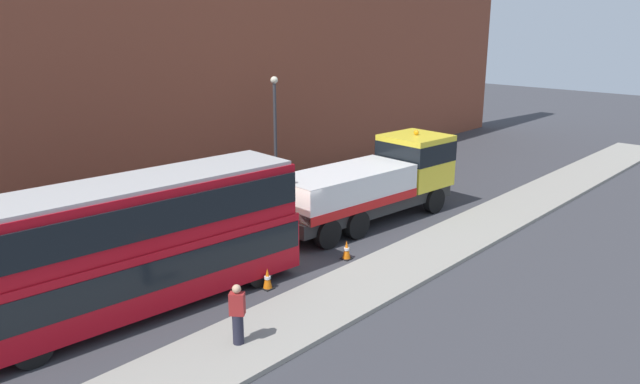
% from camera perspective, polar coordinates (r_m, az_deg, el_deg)
% --- Properties ---
extents(ground_plane, '(120.00, 120.00, 0.00)m').
position_cam_1_polar(ground_plane, '(23.31, -3.98, -5.76)').
color(ground_plane, '#38383D').
extents(near_kerb, '(60.00, 2.80, 0.15)m').
position_cam_1_polar(near_kerb, '(20.68, 4.19, -8.48)').
color(near_kerb, gray).
rests_on(near_kerb, ground_plane).
extents(building_facade, '(60.00, 1.50, 16.00)m').
position_cam_1_polar(building_facade, '(28.14, -16.27, 14.27)').
color(building_facade, brown).
rests_on(building_facade, ground_plane).
extents(recovery_tow_truck, '(10.23, 3.45, 3.67)m').
position_cam_1_polar(recovery_tow_truck, '(26.61, 5.05, 1.00)').
color(recovery_tow_truck, '#2D2D2D').
rests_on(recovery_tow_truck, ground_plane).
extents(double_decker_bus, '(11.19, 3.54, 4.06)m').
position_cam_1_polar(double_decker_bus, '(18.95, -17.28, -4.50)').
color(double_decker_bus, '#B70C19').
rests_on(double_decker_bus, ground_plane).
extents(pedestrian_onlooker, '(0.45, 0.48, 1.71)m').
position_cam_1_polar(pedestrian_onlooker, '(16.82, -7.64, -11.22)').
color(pedestrian_onlooker, '#232333').
rests_on(pedestrian_onlooker, near_kerb).
extents(traffic_cone_near_bus, '(0.36, 0.36, 0.72)m').
position_cam_1_polar(traffic_cone_near_bus, '(20.40, -4.89, -8.03)').
color(traffic_cone_near_bus, orange).
rests_on(traffic_cone_near_bus, ground_plane).
extents(traffic_cone_midway, '(0.36, 0.36, 0.72)m').
position_cam_1_polar(traffic_cone_midway, '(22.71, 2.47, -5.42)').
color(traffic_cone_midway, orange).
rests_on(traffic_cone_midway, ground_plane).
extents(street_lamp, '(0.36, 0.36, 5.83)m').
position_cam_1_polar(street_lamp, '(30.32, -4.18, 6.20)').
color(street_lamp, '#38383D').
rests_on(street_lamp, ground_plane).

